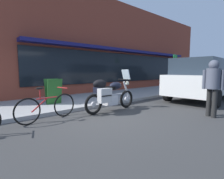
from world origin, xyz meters
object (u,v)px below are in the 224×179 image
object	(u,v)px
touring_motorcycle	(109,94)
parked_minivan	(203,79)
parked_bicycle	(47,107)
sandwich_board_sign	(53,91)
pedestrian_walking	(213,82)
parking_sign_pole	(175,69)

from	to	relation	value
touring_motorcycle	parked_minivan	bearing A→B (deg)	-11.72
parked_bicycle	sandwich_board_sign	world-z (taller)	sandwich_board_sign
parked_bicycle	pedestrian_walking	bearing A→B (deg)	-36.24
parked_minivan	sandwich_board_sign	xyz separation A→B (m)	(-5.96, 2.96, -0.39)
touring_motorcycle	sandwich_board_sign	size ratio (longest dim) A/B	2.31
touring_motorcycle	sandwich_board_sign	distance (m)	2.23
parked_bicycle	parking_sign_pole	xyz separation A→B (m)	(8.24, 0.90, 1.09)
sandwich_board_sign	parked_minivan	bearing A→B (deg)	-26.38
parked_minivan	parking_sign_pole	xyz separation A→B (m)	(1.43, 2.24, 0.48)
parked_bicycle	parking_sign_pole	size ratio (longest dim) A/B	0.78
touring_motorcycle	parking_sign_pole	bearing A→B (deg)	11.02
pedestrian_walking	sandwich_board_sign	xyz separation A→B (m)	(-2.97, 4.42, -0.45)
parked_minivan	pedestrian_walking	xyz separation A→B (m)	(-3.00, -1.46, 0.06)
pedestrian_walking	sandwich_board_sign	distance (m)	5.34
pedestrian_walking	parking_sign_pole	xyz separation A→B (m)	(4.43, 3.70, 0.42)
touring_motorcycle	pedestrian_walking	bearing A→B (deg)	-52.85
parked_minivan	sandwich_board_sign	bearing A→B (deg)	153.62
touring_motorcycle	parked_minivan	distance (m)	4.99
touring_motorcycle	parked_bicycle	world-z (taller)	touring_motorcycle
pedestrian_walking	sandwich_board_sign	world-z (taller)	pedestrian_walking
parked_minivan	parking_sign_pole	size ratio (longest dim) A/B	2.12
touring_motorcycle	parked_minivan	size ratio (longest dim) A/B	0.45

